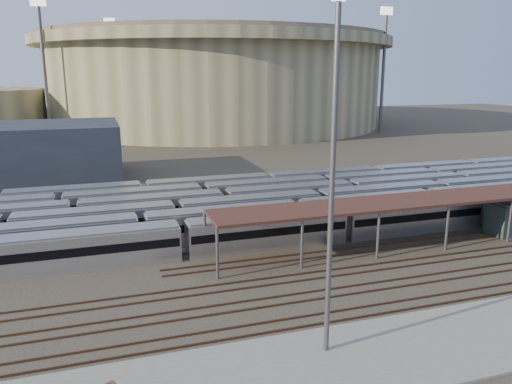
{
  "coord_description": "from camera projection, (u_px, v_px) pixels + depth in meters",
  "views": [
    {
      "loc": [
        -18.09,
        -41.61,
        19.09
      ],
      "look_at": [
        -0.73,
        12.0,
        5.44
      ],
      "focal_mm": 35.0,
      "sensor_mm": 36.0,
      "label": 1
    }
  ],
  "objects": [
    {
      "name": "ground",
      "position": [
        301.0,
        274.0,
        48.38
      ],
      "size": [
        420.0,
        420.0,
        0.0
      ],
      "primitive_type": "plane",
      "color": "#383026",
      "rests_on": "ground"
    },
    {
      "name": "apron",
      "position": [
        320.0,
        366.0,
        32.99
      ],
      "size": [
        50.0,
        9.0,
        0.2
      ],
      "primitive_type": "cube",
      "color": "gray",
      "rests_on": "ground"
    },
    {
      "name": "subway_trains",
      "position": [
        251.0,
        207.0,
        65.28
      ],
      "size": [
        130.04,
        23.9,
        3.6
      ],
      "color": "silver",
      "rests_on": "ground"
    },
    {
      "name": "inspection_shed",
      "position": [
        465.0,
        197.0,
        57.49
      ],
      "size": [
        60.3,
        6.0,
        5.3
      ],
      "color": "#525156",
      "rests_on": "ground"
    },
    {
      "name": "empty_tracks",
      "position": [
        324.0,
        294.0,
        43.74
      ],
      "size": [
        170.0,
        9.62,
        0.18
      ],
      "color": "#4C3323",
      "rests_on": "ground"
    },
    {
      "name": "stadium",
      "position": [
        215.0,
        79.0,
        181.44
      ],
      "size": [
        124.0,
        124.0,
        32.5
      ],
      "color": "tan",
      "rests_on": "ground"
    },
    {
      "name": "floodlight_0",
      "position": [
        44.0,
        66.0,
        136.25
      ],
      "size": [
        4.0,
        1.0,
        38.4
      ],
      "color": "#525156",
      "rests_on": "ground"
    },
    {
      "name": "floodlight_2",
      "position": [
        383.0,
        66.0,
        156.95
      ],
      "size": [
        4.0,
        1.0,
        38.4
      ],
      "color": "#525156",
      "rests_on": "ground"
    },
    {
      "name": "floodlight_3",
      "position": [
        112.0,
        67.0,
        188.47
      ],
      "size": [
        4.0,
        1.0,
        38.4
      ],
      "color": "#525156",
      "rests_on": "ground"
    },
    {
      "name": "yard_light_pole",
      "position": [
        332.0,
        187.0,
        32.07
      ],
      "size": [
        0.81,
        0.36,
        23.13
      ],
      "color": "#525156",
      "rests_on": "apron"
    }
  ]
}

